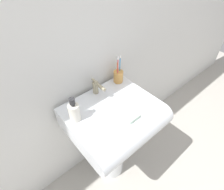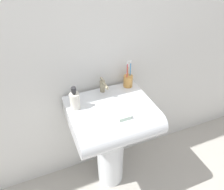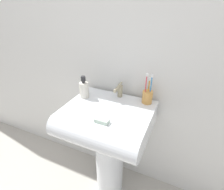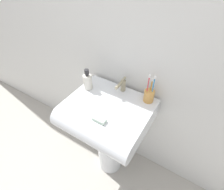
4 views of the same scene
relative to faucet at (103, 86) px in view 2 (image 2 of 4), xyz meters
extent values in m
plane|color=#ADA89E|center=(-0.01, -0.15, -0.86)|extent=(6.00, 6.00, 0.00)
cube|color=silver|center=(-0.01, 0.10, 0.34)|extent=(5.00, 0.05, 2.40)
cylinder|color=white|center=(-0.01, -0.15, -0.53)|extent=(0.21, 0.21, 0.65)
cube|color=white|center=(-0.01, -0.15, -0.13)|extent=(0.56, 0.42, 0.15)
cylinder|color=white|center=(-0.01, -0.36, -0.13)|extent=(0.56, 0.15, 0.15)
cylinder|color=tan|center=(0.00, 0.01, -0.01)|extent=(0.04, 0.04, 0.09)
cylinder|color=tan|center=(0.00, -0.04, 0.03)|extent=(0.02, 0.10, 0.02)
cube|color=tan|center=(0.00, 0.01, 0.04)|extent=(0.01, 0.06, 0.01)
cylinder|color=#D19347|center=(0.20, 0.01, -0.01)|extent=(0.07, 0.07, 0.09)
cylinder|color=#D83F4C|center=(0.18, 0.00, 0.05)|extent=(0.01, 0.01, 0.18)
cube|color=white|center=(0.18, 0.00, 0.14)|extent=(0.01, 0.01, 0.02)
cylinder|color=#338CD8|center=(0.21, 0.01, 0.04)|extent=(0.01, 0.01, 0.17)
cube|color=white|center=(0.21, 0.01, 0.14)|extent=(0.01, 0.01, 0.02)
cylinder|color=orange|center=(0.20, 0.02, 0.03)|extent=(0.01, 0.01, 0.14)
cube|color=white|center=(0.20, 0.02, 0.11)|extent=(0.01, 0.01, 0.02)
cylinder|color=silver|center=(-0.23, -0.10, 0.00)|extent=(0.06, 0.06, 0.11)
cylinder|color=#262628|center=(-0.23, -0.10, 0.06)|extent=(0.02, 0.02, 0.01)
cylinder|color=#262628|center=(-0.23, -0.10, 0.08)|extent=(0.03, 0.03, 0.03)
cube|color=silver|center=(0.02, -0.31, -0.05)|extent=(0.08, 0.04, 0.02)
camera|label=1|loc=(-0.50, -0.73, 0.72)|focal=28.00mm
camera|label=2|loc=(-0.43, -1.20, 0.84)|focal=35.00mm
camera|label=3|loc=(0.40, -1.01, 0.55)|focal=28.00mm
camera|label=4|loc=(0.45, -0.85, 0.75)|focal=28.00mm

